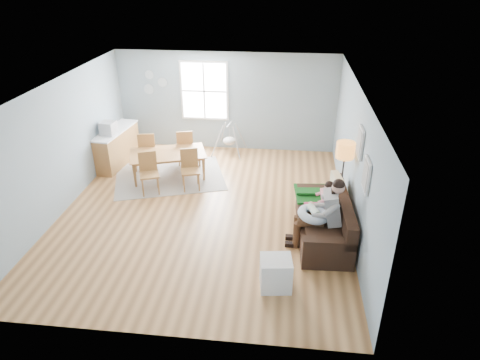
# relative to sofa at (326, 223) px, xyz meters

# --- Properties ---
(room) EXTENTS (8.40, 9.40, 3.90)m
(room) POSITION_rel_sofa_xyz_m (-2.51, 0.71, 2.12)
(room) COLOR #915D33
(window) EXTENTS (1.32, 0.08, 1.62)m
(window) POSITION_rel_sofa_xyz_m (-3.11, 4.17, 1.35)
(window) COLOR silver
(window) RESTS_ON room
(pictures) EXTENTS (0.05, 1.34, 0.74)m
(pictures) POSITION_rel_sofa_xyz_m (0.45, -0.34, 1.55)
(pictures) COLOR silver
(pictures) RESTS_ON room
(wall_plates) EXTENTS (0.67, 0.02, 0.66)m
(wall_plates) POSITION_rel_sofa_xyz_m (-4.52, 4.18, 1.52)
(wall_plates) COLOR #8FA0AC
(wall_plates) RESTS_ON room
(sofa) EXTENTS (1.00, 2.17, 0.86)m
(sofa) POSITION_rel_sofa_xyz_m (0.00, 0.00, 0.00)
(sofa) COLOR black
(sofa) RESTS_ON room
(green_throw) EXTENTS (1.04, 0.91, 0.04)m
(green_throw) POSITION_rel_sofa_xyz_m (-0.11, 0.71, 0.24)
(green_throw) COLOR #124F1E
(green_throw) RESTS_ON sofa
(beige_pillow) EXTENTS (0.23, 0.54, 0.52)m
(beige_pillow) POSITION_rel_sofa_xyz_m (0.20, 0.57, 0.48)
(beige_pillow) COLOR #C5B996
(beige_pillow) RESTS_ON sofa
(father) EXTENTS (1.01, 0.47, 1.41)m
(father) POSITION_rel_sofa_xyz_m (-0.12, -0.31, 0.45)
(father) COLOR gray
(father) RESTS_ON sofa
(nursing_pillow) EXTENTS (0.61, 0.59, 0.24)m
(nursing_pillow) POSITION_rel_sofa_xyz_m (-0.28, -0.32, 0.37)
(nursing_pillow) COLOR #A7BBD0
(nursing_pillow) RESTS_ON father
(infant) EXTENTS (0.24, 0.40, 0.15)m
(infant) POSITION_rel_sofa_xyz_m (-0.29, -0.28, 0.46)
(infant) COLOR silver
(infant) RESTS_ON nursing_pillow
(toddler) EXTENTS (0.58, 0.30, 0.89)m
(toddler) POSITION_rel_sofa_xyz_m (-0.09, 0.20, 0.43)
(toddler) COLOR silver
(toddler) RESTS_ON sofa
(floor_lamp) EXTENTS (0.35, 0.35, 1.74)m
(floor_lamp) POSITION_rel_sofa_xyz_m (0.29, 0.59, 1.14)
(floor_lamp) COLOR black
(floor_lamp) RESTS_ON room
(storage_cube) EXTENTS (0.55, 0.51, 0.56)m
(storage_cube) POSITION_rel_sofa_xyz_m (-0.92, -1.57, -0.03)
(storage_cube) COLOR white
(storage_cube) RESTS_ON room
(rug) EXTENTS (3.09, 2.69, 0.01)m
(rug) POSITION_rel_sofa_xyz_m (-3.68, 2.18, -0.30)
(rug) COLOR gray
(rug) RESTS_ON room
(dining_table) EXTENTS (2.04, 1.53, 0.64)m
(dining_table) POSITION_rel_sofa_xyz_m (-3.68, 2.18, 0.01)
(dining_table) COLOR #985831
(dining_table) RESTS_ON rug
(chair_sw) EXTENTS (0.56, 0.56, 0.95)m
(chair_sw) POSITION_rel_sofa_xyz_m (-3.93, 1.42, 0.24)
(chair_sw) COLOR brown
(chair_sw) RESTS_ON rug
(chair_se) EXTENTS (0.54, 0.54, 0.95)m
(chair_se) POSITION_rel_sofa_xyz_m (-3.03, 1.72, 0.24)
(chair_se) COLOR brown
(chair_se) RESTS_ON rug
(chair_nw) EXTENTS (0.51, 0.51, 0.98)m
(chair_nw) POSITION_rel_sofa_xyz_m (-4.34, 2.65, 0.25)
(chair_nw) COLOR brown
(chair_nw) RESTS_ON rug
(chair_ne) EXTENTS (0.54, 0.54, 0.97)m
(chair_ne) POSITION_rel_sofa_xyz_m (-3.43, 2.94, 0.25)
(chair_ne) COLOR brown
(chair_ne) RESTS_ON rug
(counter) EXTENTS (0.69, 1.74, 0.95)m
(counter) POSITION_rel_sofa_xyz_m (-5.21, 2.81, 0.17)
(counter) COLOR #985831
(counter) RESTS_ON room
(monitor) EXTENTS (0.38, 0.37, 0.33)m
(monitor) POSITION_rel_sofa_xyz_m (-5.24, 2.49, 0.80)
(monitor) COLOR #B1B1B6
(monitor) RESTS_ON counter
(baby_swing) EXTENTS (0.94, 0.95, 0.86)m
(baby_swing) POSITION_rel_sofa_xyz_m (-2.39, 3.81, 0.08)
(baby_swing) COLOR #B1B1B6
(baby_swing) RESTS_ON room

